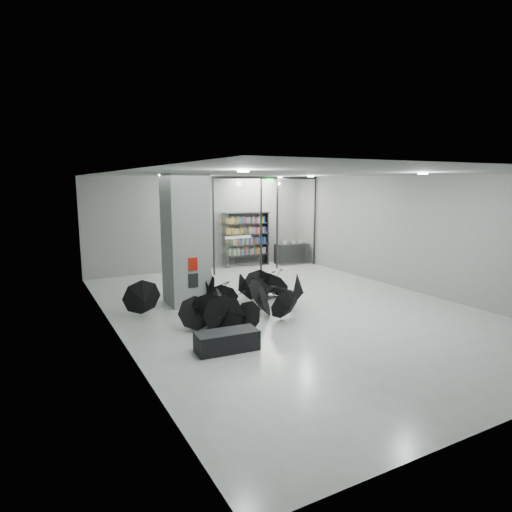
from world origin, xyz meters
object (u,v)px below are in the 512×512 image
column (185,240)px  shop_counter (292,254)px  bench (227,341)px  bookshelf (246,239)px  umbrella_cluster (236,303)px

column → shop_counter: size_ratio=2.57×
bench → bookshelf: size_ratio=0.58×
bench → umbrella_cluster: bearing=64.2°
bookshelf → umbrella_cluster: bearing=-113.5°
bench → bookshelf: (5.02, 8.94, 0.98)m
bench → umbrella_cluster: 2.90m
bench → shop_counter: (7.13, 8.34, 0.24)m
column → bookshelf: bearing=46.6°
column → umbrella_cluster: column is taller
umbrella_cluster → bench: bearing=-119.9°
bookshelf → column: bearing=-127.8°
umbrella_cluster → bookshelf: bearing=60.9°
column → bookshelf: (4.49, 4.75, -0.79)m
shop_counter → umbrella_cluster: umbrella_cluster is taller
column → umbrella_cluster: (0.92, -1.67, -1.70)m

